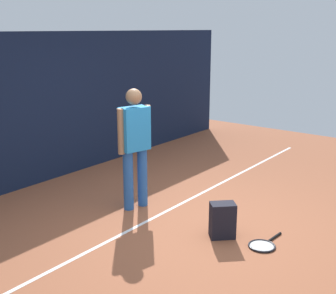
% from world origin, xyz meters
% --- Properties ---
extents(ground_plane, '(12.00, 12.00, 0.00)m').
position_xyz_m(ground_plane, '(0.00, 0.00, 0.00)').
color(ground_plane, '#9E5638').
extents(back_fence, '(10.00, 0.10, 2.43)m').
position_xyz_m(back_fence, '(0.00, 3.00, 1.22)').
color(back_fence, '#141E38').
rests_on(back_fence, ground).
extents(court_line, '(9.00, 0.05, 0.00)m').
position_xyz_m(court_line, '(0.00, 0.57, 0.00)').
color(court_line, white).
rests_on(court_line, ground).
extents(tennis_player, '(0.52, 0.31, 1.70)m').
position_xyz_m(tennis_player, '(0.04, 1.01, 0.97)').
color(tennis_player, '#2659A5').
rests_on(tennis_player, ground).
extents(tennis_racket, '(0.62, 0.35, 0.03)m').
position_xyz_m(tennis_racket, '(0.08, -0.96, 0.01)').
color(tennis_racket, black).
rests_on(tennis_racket, ground).
extents(backpack, '(0.38, 0.38, 0.44)m').
position_xyz_m(backpack, '(-0.00, -0.44, 0.21)').
color(backpack, black).
rests_on(backpack, ground).
extents(tennis_ball_near_player, '(0.07, 0.07, 0.07)m').
position_xyz_m(tennis_ball_near_player, '(0.42, 1.56, 0.03)').
color(tennis_ball_near_player, '#CCE033').
rests_on(tennis_ball_near_player, ground).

